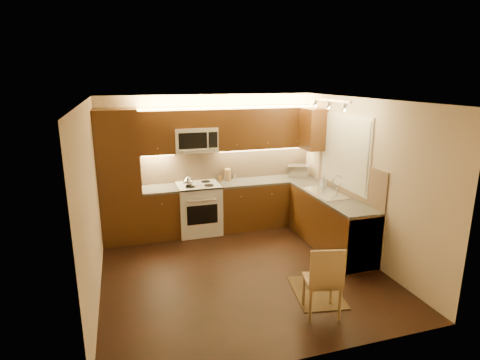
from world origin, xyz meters
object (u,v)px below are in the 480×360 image
object	(u,v)px
stove	(199,208)
soap_bottle	(323,181)
dining_chair	(322,279)
knife_block	(228,175)
sink	(328,189)
kettle	(188,181)
toaster_oven	(298,171)
microwave	(195,139)

from	to	relation	value
stove	soap_bottle	distance (m)	2.31
dining_chair	knife_block	bearing A→B (deg)	108.85
knife_block	dining_chair	size ratio (longest dim) A/B	0.24
sink	knife_block	bearing A→B (deg)	136.11
sink	kettle	bearing A→B (deg)	154.23
stove	knife_block	world-z (taller)	knife_block
sink	knife_block	world-z (taller)	knife_block
kettle	knife_block	bearing A→B (deg)	29.93
toaster_oven	stove	bearing A→B (deg)	-155.74
knife_block	soap_bottle	size ratio (longest dim) A/B	1.02
kettle	soap_bottle	size ratio (longest dim) A/B	0.95
toaster_oven	knife_block	world-z (taller)	toaster_oven
microwave	dining_chair	xyz separation A→B (m)	(0.90, -3.14, -1.26)
dining_chair	soap_bottle	bearing A→B (deg)	75.41
dining_chair	microwave	bearing A→B (deg)	119.75
soap_bottle	dining_chair	world-z (taller)	soap_bottle
stove	kettle	world-z (taller)	kettle
stove	microwave	xyz separation A→B (m)	(0.00, 0.14, 1.26)
stove	soap_bottle	world-z (taller)	soap_bottle
toaster_oven	knife_block	distance (m)	1.40
soap_bottle	microwave	bearing A→B (deg)	144.24
sink	kettle	world-z (taller)	kettle
stove	dining_chair	xyz separation A→B (m)	(0.90, -3.00, -0.00)
microwave	sink	size ratio (longest dim) A/B	0.88
microwave	dining_chair	distance (m)	3.50
dining_chair	stove	bearing A→B (deg)	120.43
toaster_oven	knife_block	xyz separation A→B (m)	(-1.39, 0.15, -0.01)
toaster_oven	soap_bottle	world-z (taller)	toaster_oven
stove	toaster_oven	xyz separation A→B (m)	(2.00, 0.06, 0.56)
stove	knife_block	distance (m)	0.85
toaster_oven	kettle	bearing A→B (deg)	-154.18
sink	toaster_oven	size ratio (longest dim) A/B	2.20
kettle	knife_block	distance (m)	0.85
microwave	toaster_oven	bearing A→B (deg)	-2.05
toaster_oven	knife_block	size ratio (longest dim) A/B	1.80
stove	kettle	size ratio (longest dim) A/B	4.54
kettle	knife_block	xyz separation A→B (m)	(0.81, 0.28, -0.01)
kettle	toaster_oven	bearing A→B (deg)	14.43
microwave	toaster_oven	size ratio (longest dim) A/B	1.95
microwave	soap_bottle	xyz separation A→B (m)	(2.12, -0.88, -0.71)
stove	sink	size ratio (longest dim) A/B	1.07
stove	microwave	size ratio (longest dim) A/B	1.21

